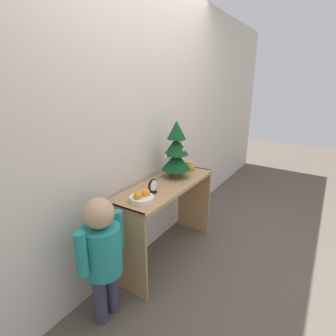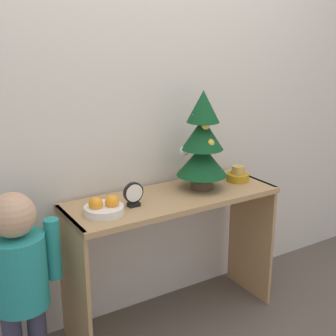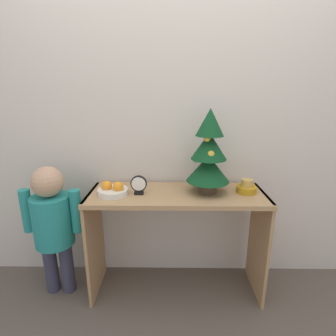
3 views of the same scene
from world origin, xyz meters
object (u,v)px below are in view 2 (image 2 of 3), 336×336
(fruit_bowl, at_px, (104,208))
(singing_bowl, at_px, (238,175))
(child_figure, at_px, (18,271))
(mini_tree, at_px, (202,143))
(desk_clock, at_px, (134,195))

(fruit_bowl, distance_m, singing_bowl, 0.87)
(fruit_bowl, relative_size, child_figure, 0.21)
(singing_bowl, distance_m, child_figure, 1.31)
(fruit_bowl, bearing_deg, singing_bowl, 3.41)
(mini_tree, distance_m, child_figure, 1.13)
(fruit_bowl, bearing_deg, desk_clock, 4.49)
(desk_clock, bearing_deg, fruit_bowl, -175.51)
(mini_tree, xyz_separation_m, child_figure, (-1.04, -0.04, -0.45))
(mini_tree, distance_m, fruit_bowl, 0.66)
(singing_bowl, relative_size, desk_clock, 1.03)
(mini_tree, relative_size, singing_bowl, 4.19)
(mini_tree, xyz_separation_m, desk_clock, (-0.45, -0.04, -0.20))
(fruit_bowl, height_order, singing_bowl, fruit_bowl)
(singing_bowl, distance_m, desk_clock, 0.71)
(mini_tree, bearing_deg, child_figure, -177.95)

